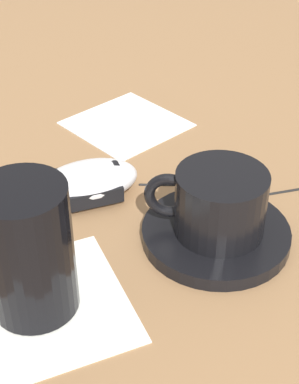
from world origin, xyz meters
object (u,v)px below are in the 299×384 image
object	(u,v)px
coffee_cup	(218,202)
drinking_glass	(29,250)
computer_mouse	(89,181)
saucer	(216,234)

from	to	relation	value
coffee_cup	drinking_glass	bearing A→B (deg)	70.85
coffee_cup	computer_mouse	bearing A→B (deg)	12.98
drinking_glass	saucer	bearing A→B (deg)	-109.10
coffee_cup	drinking_glass	world-z (taller)	drinking_glass
saucer	drinking_glass	xyz separation A→B (m)	(0.06, 0.17, 0.05)
coffee_cup	drinking_glass	distance (m)	0.18
coffee_cup	computer_mouse	xyz separation A→B (m)	(0.14, 0.03, -0.03)
saucer	computer_mouse	distance (m)	0.14
saucer	coffee_cup	distance (m)	0.04
computer_mouse	drinking_glass	world-z (taller)	drinking_glass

